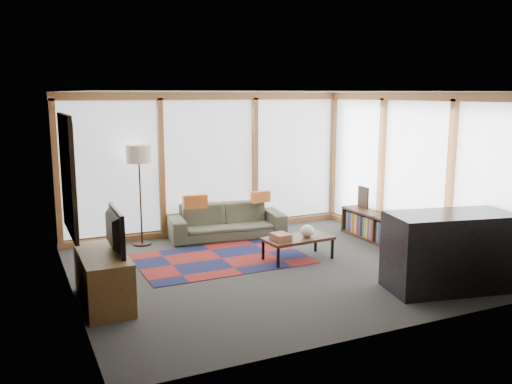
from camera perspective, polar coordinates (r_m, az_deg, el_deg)
name	(u,v)px	position (r m, az deg, el deg)	size (l,w,h in m)	color
ground	(267,269)	(8.15, 1.19, -8.09)	(5.50, 5.50, 0.00)	#292927
room_envelope	(280,160)	(8.52, 2.57, 3.34)	(5.52, 5.02, 2.62)	#433730
rug	(222,259)	(8.63, -3.63, -7.01)	(2.62, 1.69, 0.01)	maroon
sofa	(227,221)	(9.82, -3.12, -3.08)	(2.07, 0.81, 0.60)	#363828
pillow_left	(195,202)	(9.49, -6.43, -1.01)	(0.43, 0.13, 0.24)	#BA6025
pillow_right	(261,197)	(9.95, 0.49, -0.50)	(0.37, 0.11, 0.20)	#BA6025
floor_lamp	(140,195)	(9.42, -12.08, -0.36)	(0.44, 0.44, 1.73)	#312417
coffee_table	(298,248)	(8.57, 4.43, -5.93)	(1.08, 0.54, 0.36)	black
book_stack	(281,237)	(8.35, 2.63, -4.72)	(0.24, 0.29, 0.10)	brown
vase	(307,231)	(8.54, 5.42, -4.10)	(0.22, 0.22, 0.19)	silver
bookshelf	(381,229)	(9.71, 13.01, -3.85)	(0.35, 1.94, 0.48)	black
bowl_a	(399,219)	(9.23, 14.81, -2.78)	(0.21, 0.21, 0.11)	black
bowl_b	(391,216)	(9.49, 14.04, -2.49)	(0.15, 0.15, 0.07)	black
shelf_picture	(363,197)	(10.24, 11.22, -0.54)	(0.04, 0.30, 0.39)	black
tv_console	(103,278)	(7.04, -15.76, -8.74)	(0.54, 1.30, 0.65)	brown
television	(109,231)	(6.90, -15.23, -3.94)	(0.94, 0.12, 0.54)	black
bar_counter	(449,251)	(7.65, 19.65, -5.91)	(1.63, 0.76, 1.03)	black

